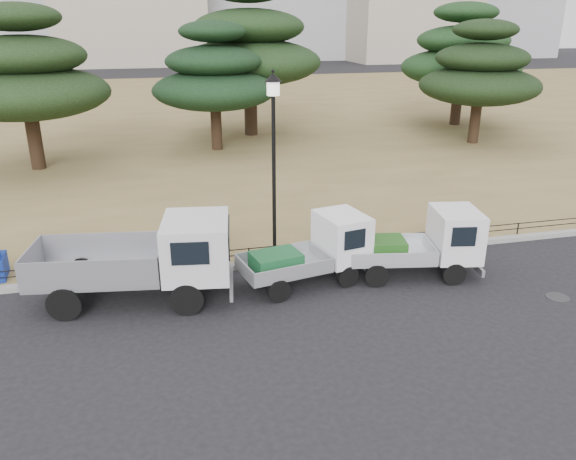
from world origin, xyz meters
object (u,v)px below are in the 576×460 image
object	(u,v)px
truck_kei_rear	(423,243)
street_lamp	(274,137)
truck_large	(145,257)
truck_kei_front	(314,251)

from	to	relation	value
truck_kei_rear	street_lamp	bearing A→B (deg)	163.95
truck_large	truck_kei_front	xyz separation A→B (m)	(4.47, -0.02, -0.28)
truck_kei_front	truck_kei_rear	xyz separation A→B (m)	(3.09, -0.27, 0.03)
truck_kei_rear	truck_large	bearing A→B (deg)	-171.65
truck_large	truck_kei_rear	distance (m)	7.57
truck_kei_front	truck_kei_rear	size ratio (longest dim) A/B	0.96
truck_kei_front	truck_large	bearing A→B (deg)	168.28
truck_large	truck_kei_front	world-z (taller)	truck_large
truck_large	street_lamp	world-z (taller)	street_lamp
truck_kei_front	truck_kei_rear	distance (m)	3.10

